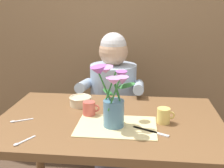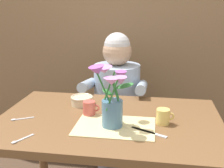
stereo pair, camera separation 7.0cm
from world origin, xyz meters
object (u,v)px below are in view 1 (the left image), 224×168
tea_cup (164,116)px  ceramic_bowl (81,101)px  seated_person (113,108)px  coffee_cup (89,109)px  flower_vase (113,98)px  dinner_knife (151,132)px

tea_cup → ceramic_bowl: bearing=156.5°
seated_person → coffee_cup: seated_person is taller
flower_vase → tea_cup: bearing=15.8°
flower_vase → ceramic_bowl: 0.38m
ceramic_bowl → tea_cup: size_ratio=1.46×
flower_vase → dinner_knife: 0.24m
seated_person → ceramic_bowl: size_ratio=8.35×
coffee_cup → dinner_knife: bearing=-27.7°
flower_vase → ceramic_bowl: flower_vase is taller
ceramic_bowl → coffee_cup: (0.08, -0.15, 0.01)m
seated_person → coffee_cup: (-0.07, -0.58, 0.22)m
flower_vase → ceramic_bowl: bearing=128.5°
seated_person → dinner_knife: (0.26, -0.76, 0.18)m
flower_vase → dinner_knife: (0.19, -0.04, -0.15)m
seated_person → dinner_knife: 0.82m
flower_vase → tea_cup: flower_vase is taller
flower_vase → dinner_knife: flower_vase is taller
dinner_knife → tea_cup: bearing=86.6°
seated_person → ceramic_bowl: 0.50m
seated_person → flower_vase: 0.79m
seated_person → ceramic_bowl: seated_person is taller
coffee_cup → tea_cup: (0.40, -0.06, 0.00)m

